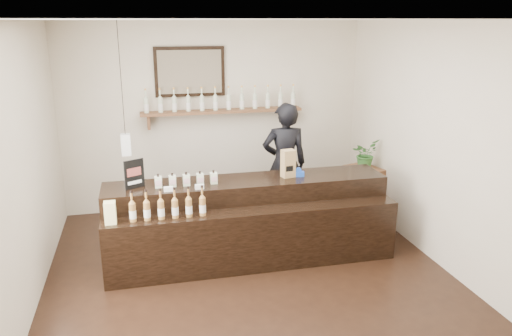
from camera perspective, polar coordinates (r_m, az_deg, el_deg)
name	(u,v)px	position (r m, az deg, el deg)	size (l,w,h in m)	color
ground	(252,279)	(5.74, -0.50, -12.58)	(5.00, 5.00, 0.00)	black
room_shell	(251,131)	(5.14, -0.55, 4.26)	(5.00, 5.00, 5.00)	beige
back_wall_decor	(205,94)	(7.41, -5.84, 8.36)	(2.66, 0.96, 1.69)	brown
counter	(249,222)	(6.07, -0.84, -6.22)	(3.41, 0.91, 1.11)	black
promo_sign	(134,174)	(5.83, -13.74, -0.68)	(0.22, 0.13, 0.34)	black
paper_bag	(288,164)	(6.08, 3.70, 0.51)	(0.18, 0.14, 0.34)	#957248
tape_dispenser	(298,173)	(6.14, 4.87, -0.58)	(0.14, 0.07, 0.12)	blue
side_cabinet	(363,192)	(7.46, 12.08, -2.75)	(0.52, 0.61, 0.76)	brown
potted_plant	(365,154)	(7.30, 12.36, 1.60)	(0.37, 0.32, 0.41)	#326729
shopkeeper	(285,156)	(6.97, 3.28, 1.38)	(0.71, 0.47, 1.95)	black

